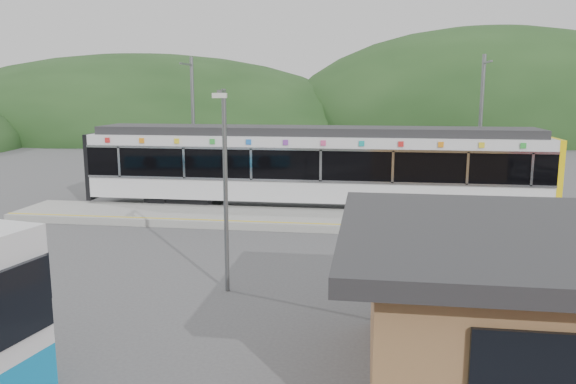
# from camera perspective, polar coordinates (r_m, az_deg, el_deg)

# --- Properties ---
(ground) EXTENTS (120.00, 120.00, 0.00)m
(ground) POSITION_cam_1_polar(r_m,az_deg,el_deg) (19.77, 2.57, -5.43)
(ground) COLOR #4C4C4F
(ground) RESTS_ON ground
(hills) EXTENTS (146.00, 149.00, 26.00)m
(hills) POSITION_cam_1_polar(r_m,az_deg,el_deg) (25.18, 17.99, -2.50)
(hills) COLOR #1E3D19
(hills) RESTS_ON ground
(platform) EXTENTS (26.00, 3.20, 0.30)m
(platform) POSITION_cam_1_polar(r_m,az_deg,el_deg) (22.92, 3.41, -2.85)
(platform) COLOR #9E9E99
(platform) RESTS_ON ground
(yellow_line) EXTENTS (26.00, 0.10, 0.01)m
(yellow_line) POSITION_cam_1_polar(r_m,az_deg,el_deg) (21.62, 3.11, -3.23)
(yellow_line) COLOR yellow
(yellow_line) RESTS_ON platform
(train) EXTENTS (20.44, 3.01, 3.74)m
(train) POSITION_cam_1_polar(r_m,az_deg,el_deg) (25.28, 2.54, 2.80)
(train) COLOR black
(train) RESTS_ON ground
(catenary_mast_west) EXTENTS (0.18, 1.80, 7.00)m
(catenary_mast_west) POSITION_cam_1_polar(r_m,az_deg,el_deg) (28.95, -9.62, 6.77)
(catenary_mast_west) COLOR slate
(catenary_mast_west) RESTS_ON ground
(catenary_mast_east) EXTENTS (0.18, 1.80, 7.00)m
(catenary_mast_east) POSITION_cam_1_polar(r_m,az_deg,el_deg) (28.03, 18.95, 6.25)
(catenary_mast_east) COLOR slate
(catenary_mast_east) RESTS_ON ground
(lamp_post) EXTENTS (0.37, 0.98, 5.39)m
(lamp_post) POSITION_cam_1_polar(r_m,az_deg,el_deg) (14.63, -6.51, 1.90)
(lamp_post) COLOR slate
(lamp_post) RESTS_ON ground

